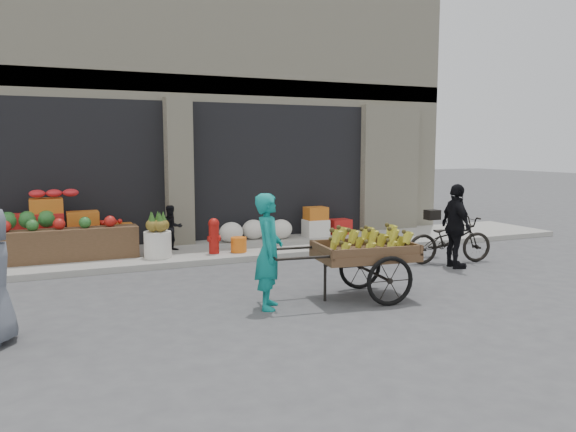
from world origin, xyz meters
name	(u,v)px	position (x,y,z in m)	size (l,w,h in m)	color
ground	(261,308)	(0.00, 0.00, 0.00)	(80.00, 80.00, 0.00)	#424244
sidewalk	(190,253)	(0.00, 4.10, 0.06)	(18.00, 2.20, 0.12)	gray
building	(152,103)	(0.00, 8.03, 3.37)	(14.00, 6.45, 7.00)	beige
fruit_display	(58,229)	(-2.48, 4.38, 0.67)	(3.10, 1.12, 1.24)	red
pineapple_bin	(158,244)	(-0.75, 3.60, 0.37)	(0.52, 0.52, 0.50)	silver
fire_hydrant	(214,234)	(0.35, 3.55, 0.50)	(0.22, 0.22, 0.71)	#A5140F
orange_bucket	(239,245)	(0.85, 3.50, 0.27)	(0.32, 0.32, 0.30)	orange
right_bay_goods	(294,226)	(2.61, 4.70, 0.41)	(3.35, 0.60, 0.70)	silver
seated_person	(172,228)	(-0.35, 4.20, 0.58)	(0.45, 0.35, 0.93)	black
banana_cart	(362,249)	(1.54, -0.12, 0.73)	(2.50, 1.24, 1.01)	brown
vendor_woman	(269,251)	(0.10, -0.06, 0.80)	(0.58, 0.38, 1.60)	#10827B
bicycle	(450,240)	(4.42, 1.41, 0.45)	(0.60, 1.72, 0.90)	black
cyclist	(456,226)	(4.22, 1.01, 0.78)	(0.91, 0.38, 1.56)	black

